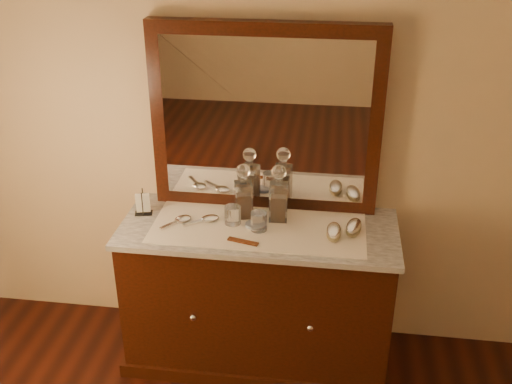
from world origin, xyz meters
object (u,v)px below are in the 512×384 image
brush_near (334,232)px  hand_mirror_outer (180,220)px  pin_dish (254,225)px  decanter_left (244,196)px  brush_far (354,227)px  dresser_cabinet (258,296)px  comb (243,241)px  napkin_rack (143,204)px  decanter_right (279,199)px  hand_mirror_inner (207,219)px  mirror_frame (265,119)px

brush_near → hand_mirror_outer: (-0.80, 0.04, -0.01)m
pin_dish → brush_near: brush_near is taller
decanter_left → brush_far: bearing=-8.4°
decanter_left → brush_far: 0.59m
brush_far → dresser_cabinet: bearing=-178.8°
brush_far → hand_mirror_outer: brush_far is taller
comb → hand_mirror_outer: 0.39m
napkin_rack → brush_far: (1.12, -0.04, -0.03)m
comb → brush_far: size_ratio=0.90×
decanter_right → brush_far: (0.39, -0.08, -0.10)m
napkin_rack → brush_near: bearing=-5.7°
pin_dish → hand_mirror_inner: bearing=174.7°
pin_dish → comb: 0.17m
comb → napkin_rack: bearing=172.8°
mirror_frame → hand_mirror_outer: 0.69m
dresser_cabinet → decanter_left: bearing=134.1°
pin_dish → mirror_frame: bearing=84.1°
hand_mirror_inner → pin_dish: bearing=-5.3°
mirror_frame → decanter_right: 0.42m
mirror_frame → brush_far: (0.49, -0.23, -0.47)m
decanter_right → hand_mirror_inner: 0.39m
comb → decanter_right: 0.32m
mirror_frame → decanter_right: (0.09, -0.16, -0.38)m
pin_dish → comb: pin_dish is taller
decanter_right → hand_mirror_inner: (-0.37, -0.07, -0.11)m
mirror_frame → hand_mirror_outer: bearing=-148.5°
pin_dish → comb: size_ratio=0.54×
pin_dish → brush_near: size_ratio=0.52×
decanter_right → brush_far: size_ratio=1.77×
dresser_cabinet → decanter_left: (-0.09, 0.10, 0.56)m
brush_far → hand_mirror_outer: bearing=-178.8°
decanter_left → decanter_right: size_ratio=0.97×
napkin_rack → brush_near: napkin_rack is taller
mirror_frame → pin_dish: size_ratio=13.93×
mirror_frame → brush_near: 0.68m
decanter_left → brush_near: bearing=-16.8°
decanter_right → brush_near: bearing=-25.0°
pin_dish → decanter_right: size_ratio=0.28×
comb → brush_far: bearing=32.6°
comb → hand_mirror_inner: bearing=153.4°
mirror_frame → comb: bearing=-97.5°
hand_mirror_outer → hand_mirror_inner: bearing=11.4°
dresser_cabinet → brush_far: size_ratio=7.92×
dresser_cabinet → pin_dish: bearing=-169.9°
brush_far → mirror_frame: bearing=154.3°
napkin_rack → decanter_left: size_ratio=0.46×
decanter_left → hand_mirror_inner: 0.23m
decanter_right → pin_dish: bearing=-141.4°
pin_dish → decanter_left: decanter_left is taller
napkin_rack → decanter_right: size_ratio=0.44×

